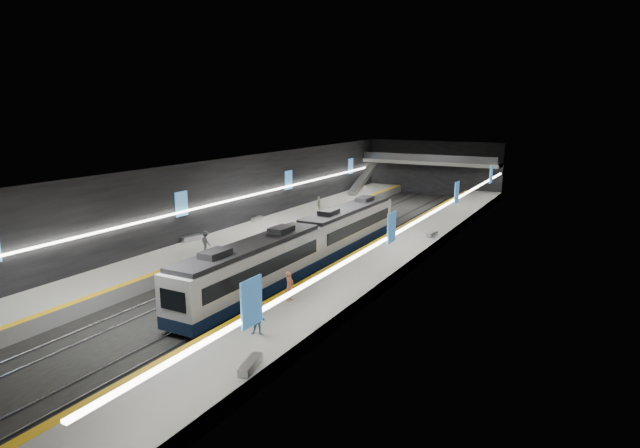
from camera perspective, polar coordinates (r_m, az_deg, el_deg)
The scene contains 26 objects.
ground at distance 50.63m, azimuth 0.26°, elevation -2.39°, with size 70.00×70.00×0.00m, color black.
ceiling at distance 49.20m, azimuth 0.27°, elevation 6.65°, with size 20.00×70.00×0.04m, color beige.
wall_left at distance 55.14m, azimuth -8.93°, elevation 2.93°, with size 0.04×70.00×8.00m, color black.
wall_right at distance 45.95m, azimuth 11.31°, elevation 0.95°, with size 0.04×70.00×8.00m, color black.
wall_back at distance 81.96m, azimuth 12.02°, elevation 5.88°, with size 20.00×0.04×8.00m, color black.
platform_left at distance 54.36m, azimuth -6.71°, elevation -0.90°, with size 5.00×70.00×1.00m, color slate.
tile_surface_left at distance 54.25m, azimuth -6.73°, elevation -0.38°, with size 5.00×70.00×0.02m, color #9D9D98.
tactile_strip_left at distance 53.03m, azimuth -4.79°, elevation -0.62°, with size 0.60×70.00×0.02m, color yellow.
platform_right at distance 47.52m, azimuth 8.26°, elevation -2.89°, with size 5.00×70.00×1.00m, color slate.
tile_surface_right at distance 47.39m, azimuth 8.27°, elevation -2.30°, with size 5.00×70.00×0.02m, color #9D9D98.
tactile_strip_right at distance 48.16m, azimuth 5.82°, elevation -1.98°, with size 0.60×70.00×0.02m, color yellow.
rails at distance 50.61m, azimuth 0.26°, elevation -2.33°, with size 6.52×70.00×0.12m.
train at distance 42.76m, azimuth -1.40°, elevation -2.14°, with size 2.69×30.04×3.60m.
ad_posters at distance 50.54m, azimuth 0.80°, elevation 2.80°, with size 19.94×53.50×2.20m.
cove_light_left at distance 55.05m, azimuth -8.76°, elevation 2.71°, with size 0.25×68.60×0.12m, color white.
cove_light_right at distance 46.04m, azimuth 11.06°, elevation 0.73°, with size 0.25×68.60×0.12m, color white.
mezzanine_bridge at distance 79.87m, azimuth 11.62°, elevation 6.48°, with size 20.00×3.00×1.50m.
escalator at distance 76.27m, azimuth 4.59°, elevation 4.81°, with size 1.20×8.00×0.60m, color #99999E.
bench_left_near at distance 49.83m, azimuth -13.52°, elevation -1.51°, with size 0.56×2.01×0.49m, color #99999E.
bench_left_far at distance 57.58m, azimuth -6.75°, elevation 0.56°, with size 0.45×1.62×0.40m, color #99999E.
bench_right_near at distance 25.79m, azimuth -7.43°, elevation -14.69°, with size 0.52×1.86×0.45m, color #99999E.
bench_right_far at distance 51.33m, azimuth 11.86°, elevation -1.07°, with size 0.46×1.65×0.40m, color #99999E.
passenger_right_a at distance 33.61m, azimuth -3.26°, elevation -6.65°, with size 0.71×0.46×1.93m, color #D1704E.
passenger_right_b at distance 29.05m, azimuth -6.63°, elevation -10.24°, with size 0.77×0.60×1.58m, color teal.
passenger_left_a at distance 61.76m, azimuth -0.13°, elevation 2.11°, with size 1.05×0.44×1.79m, color beige.
passenger_left_b at distance 45.88m, azimuth -12.09°, elevation -1.82°, with size 1.13×0.65×1.76m, color #43454B.
Camera 1 is at (23.23, -43.09, 12.93)m, focal length 30.00 mm.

